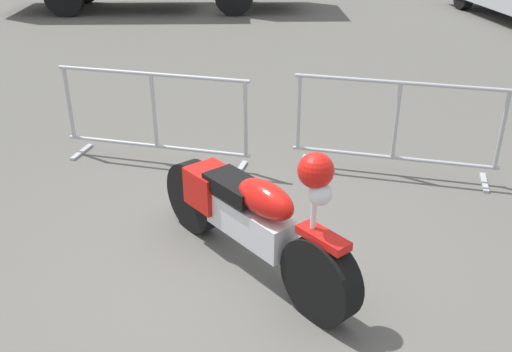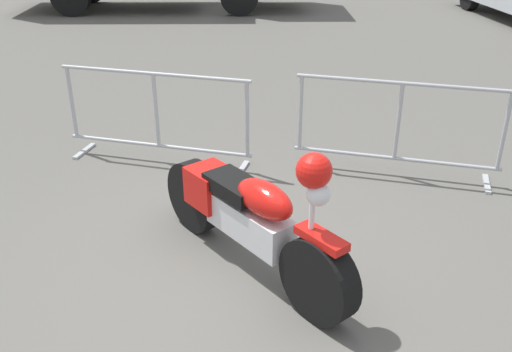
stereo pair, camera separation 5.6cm
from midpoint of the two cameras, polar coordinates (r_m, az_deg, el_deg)
name	(u,v)px [view 2 (the right image)]	position (r m, az deg, el deg)	size (l,w,h in m)	color
ground_plane	(227,271)	(4.79, -2.63, -9.49)	(120.00, 120.00, 0.00)	#54514C
motorcycle	(249,216)	(4.58, -0.31, -4.02)	(1.77, 1.70, 1.28)	black
crowd_barrier_near	(157,117)	(6.52, -9.67, 5.87)	(2.20, 0.71, 1.07)	#9EA0A5
crowd_barrier_far	(398,128)	(6.30, 14.23, 4.67)	(2.20, 0.71, 1.07)	#9EA0A5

